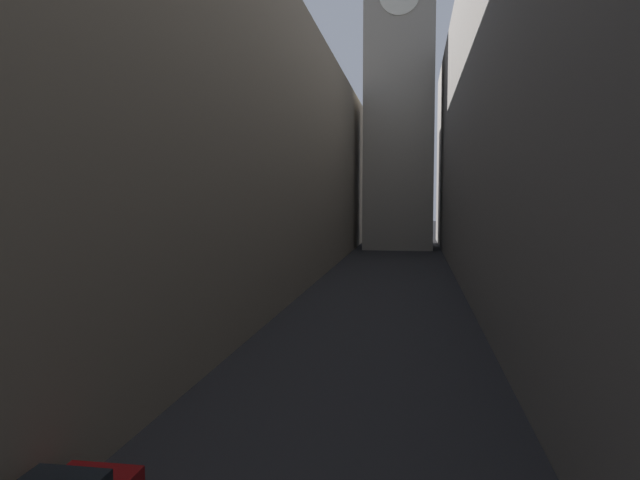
# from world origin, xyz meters

# --- Properties ---
(ground_plane) EXTENTS (264.00, 264.00, 0.00)m
(ground_plane) POSITION_xyz_m (0.00, 48.00, 0.00)
(ground_plane) COLOR #232326
(building_block_left) EXTENTS (12.42, 108.00, 19.87)m
(building_block_left) POSITION_xyz_m (-11.71, 50.00, 9.93)
(building_block_left) COLOR #756B5B
(building_block_left) RESTS_ON ground
(building_block_right) EXTENTS (15.84, 108.00, 24.66)m
(building_block_right) POSITION_xyz_m (13.42, 50.00, 12.33)
(building_block_right) COLOR slate
(building_block_right) RESTS_ON ground
(clock_tower) EXTENTS (9.66, 9.66, 52.38)m
(clock_tower) POSITION_xyz_m (0.00, 86.66, 27.23)
(clock_tower) COLOR gray
(clock_tower) RESTS_ON ground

